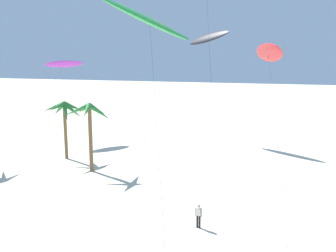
{
  "coord_description": "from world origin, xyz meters",
  "views": [
    {
      "loc": [
        9.14,
        -1.01,
        11.61
      ],
      "look_at": [
        2.95,
        21.05,
        7.26
      ],
      "focal_mm": 41.57,
      "sensor_mm": 36.0,
      "label": 1
    }
  ],
  "objects_px": {
    "flying_kite_3": "(268,53)",
    "flying_kite_8": "(64,64)",
    "palm_tree_2": "(89,116)",
    "palm_tree_1": "(64,112)",
    "flying_kite_7": "(209,38)",
    "person_near_left": "(199,215)",
    "flying_kite_6": "(150,21)"
  },
  "relations": [
    {
      "from": "flying_kite_6",
      "to": "person_near_left",
      "type": "bearing_deg",
      "value": -0.32
    },
    {
      "from": "flying_kite_6",
      "to": "flying_kite_8",
      "type": "relative_size",
      "value": 1.42
    },
    {
      "from": "flying_kite_8",
      "to": "palm_tree_1",
      "type": "bearing_deg",
      "value": -60.86
    },
    {
      "from": "palm_tree_2",
      "to": "flying_kite_3",
      "type": "distance_m",
      "value": 18.53
    },
    {
      "from": "flying_kite_3",
      "to": "flying_kite_8",
      "type": "bearing_deg",
      "value": 145.7
    },
    {
      "from": "flying_kite_7",
      "to": "person_near_left",
      "type": "distance_m",
      "value": 30.01
    },
    {
      "from": "palm_tree_1",
      "to": "flying_kite_6",
      "type": "relative_size",
      "value": 0.43
    },
    {
      "from": "palm_tree_1",
      "to": "flying_kite_8",
      "type": "distance_m",
      "value": 11.77
    },
    {
      "from": "palm_tree_1",
      "to": "flying_kite_8",
      "type": "relative_size",
      "value": 0.6
    },
    {
      "from": "palm_tree_2",
      "to": "palm_tree_1",
      "type": "bearing_deg",
      "value": 143.99
    },
    {
      "from": "palm_tree_2",
      "to": "flying_kite_6",
      "type": "bearing_deg",
      "value": -45.53
    },
    {
      "from": "person_near_left",
      "to": "flying_kite_8",
      "type": "bearing_deg",
      "value": 135.37
    },
    {
      "from": "flying_kite_7",
      "to": "person_near_left",
      "type": "bearing_deg",
      "value": -81.08
    },
    {
      "from": "palm_tree_2",
      "to": "flying_kite_8",
      "type": "relative_size",
      "value": 0.64
    },
    {
      "from": "flying_kite_8",
      "to": "flying_kite_3",
      "type": "bearing_deg",
      "value": -34.3
    },
    {
      "from": "palm_tree_2",
      "to": "flying_kite_6",
      "type": "distance_m",
      "value": 15.66
    },
    {
      "from": "palm_tree_1",
      "to": "person_near_left",
      "type": "height_order",
      "value": "palm_tree_1"
    },
    {
      "from": "flying_kite_3",
      "to": "flying_kite_6",
      "type": "height_order",
      "value": "flying_kite_6"
    },
    {
      "from": "flying_kite_7",
      "to": "person_near_left",
      "type": "xyz_separation_m",
      "value": [
        4.23,
        -26.92,
        -12.58
      ]
    },
    {
      "from": "palm_tree_2",
      "to": "person_near_left",
      "type": "xyz_separation_m",
      "value": [
        12.76,
        -9.62,
        -4.64
      ]
    },
    {
      "from": "palm_tree_2",
      "to": "flying_kite_3",
      "type": "height_order",
      "value": "flying_kite_3"
    },
    {
      "from": "palm_tree_2",
      "to": "flying_kite_3",
      "type": "bearing_deg",
      "value": -17.82
    },
    {
      "from": "palm_tree_2",
      "to": "flying_kite_6",
      "type": "height_order",
      "value": "flying_kite_6"
    },
    {
      "from": "flying_kite_6",
      "to": "person_near_left",
      "type": "height_order",
      "value": "flying_kite_6"
    },
    {
      "from": "flying_kite_3",
      "to": "flying_kite_8",
      "type": "xyz_separation_m",
      "value": [
        -26.68,
        18.2,
        -1.47
      ]
    },
    {
      "from": "flying_kite_7",
      "to": "palm_tree_2",
      "type": "bearing_deg",
      "value": -116.25
    },
    {
      "from": "palm_tree_2",
      "to": "flying_kite_7",
      "type": "xyz_separation_m",
      "value": [
        8.53,
        17.29,
        7.94
      ]
    },
    {
      "from": "flying_kite_6",
      "to": "palm_tree_1",
      "type": "bearing_deg",
      "value": 137.37
    },
    {
      "from": "flying_kite_6",
      "to": "flying_kite_7",
      "type": "distance_m",
      "value": 26.91
    },
    {
      "from": "flying_kite_6",
      "to": "flying_kite_8",
      "type": "xyz_separation_m",
      "value": [
        -19.42,
        22.44,
        -3.46
      ]
    },
    {
      "from": "flying_kite_8",
      "to": "flying_kite_7",
      "type": "bearing_deg",
      "value": 13.54
    },
    {
      "from": "person_near_left",
      "to": "flying_kite_6",
      "type": "bearing_deg",
      "value": 179.68
    }
  ]
}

